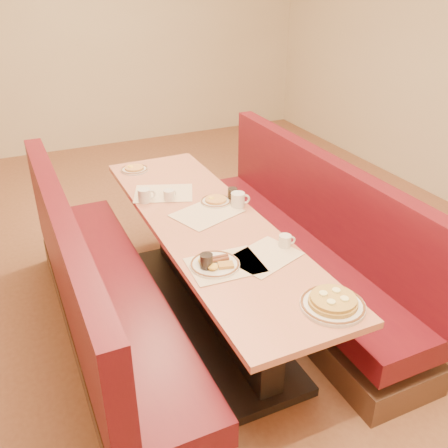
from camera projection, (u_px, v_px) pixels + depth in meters
name	position (u px, v px, depth m)	size (l,w,h in m)	color
ground	(210.00, 316.00, 3.54)	(8.00, 8.00, 0.00)	#9E6647
room_envelope	(205.00, 24.00, 2.63)	(6.04, 8.04, 2.82)	beige
diner_table	(209.00, 271.00, 3.36)	(0.70, 2.50, 0.75)	black
booth_left	(101.00, 301.00, 3.09)	(0.55, 2.50, 1.05)	#4C3326
booth_right	(302.00, 250.00, 3.64)	(0.55, 2.50, 1.05)	#4C3326
placemat_near_left	(225.00, 265.00, 2.73)	(0.40, 0.30, 0.00)	beige
placemat_near_right	(265.00, 256.00, 2.81)	(0.38, 0.28, 0.00)	beige
placemat_far_left	(164.00, 193.00, 3.57)	(0.41, 0.31, 0.00)	beige
placemat_far_right	(207.00, 213.00, 3.29)	(0.42, 0.31, 0.00)	beige
pancake_plate	(333.00, 303.00, 2.40)	(0.32, 0.32, 0.07)	silver
eggs_plate	(214.00, 264.00, 2.72)	(0.27, 0.27, 0.06)	silver
extra_plate_mid	(216.00, 201.00, 3.43)	(0.21, 0.21, 0.04)	silver
extra_plate_far	(134.00, 169.00, 3.95)	(0.21, 0.21, 0.04)	silver
coffee_mug_a	(285.00, 241.00, 2.89)	(0.10, 0.07, 0.08)	silver
coffee_mug_b	(169.00, 195.00, 3.45)	(0.10, 0.07, 0.08)	silver
coffee_mug_c	(238.00, 200.00, 3.36)	(0.13, 0.09, 0.10)	silver
coffee_mug_d	(145.00, 195.00, 3.43)	(0.12, 0.09, 0.09)	silver
soda_tumbler_near	(206.00, 262.00, 2.67)	(0.07, 0.07, 0.10)	black
soda_tumbler_mid	(233.00, 194.00, 3.45)	(0.07, 0.07, 0.09)	black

